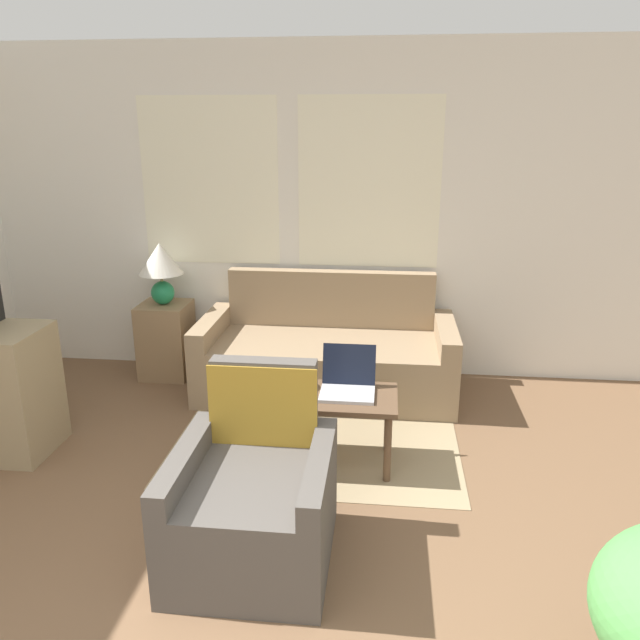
% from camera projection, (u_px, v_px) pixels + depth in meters
% --- Properties ---
extents(wall_back, '(6.05, 0.06, 2.60)m').
position_uv_depth(wall_back, '(298.00, 214.00, 4.96)').
color(wall_back, white).
rests_on(wall_back, ground_plane).
extents(rug, '(1.83, 1.90, 0.01)m').
position_uv_depth(rug, '(321.00, 422.00, 4.34)').
color(rug, '#9E8966').
rests_on(rug, ground_plane).
extents(couch, '(1.92, 0.86, 0.88)m').
position_uv_depth(couch, '(327.00, 357.00, 4.82)').
color(couch, '#937A5B').
rests_on(couch, ground_plane).
extents(armchair, '(0.73, 0.79, 0.88)m').
position_uv_depth(armchair, '(255.00, 502.00, 2.96)').
color(armchair, '#514C47').
rests_on(armchair, ground_plane).
extents(side_table, '(0.39, 0.39, 0.61)m').
position_uv_depth(side_table, '(166.00, 340.00, 5.09)').
color(side_table, '#937551').
rests_on(side_table, ground_plane).
extents(table_lamp, '(0.35, 0.35, 0.49)m').
position_uv_depth(table_lamp, '(161.00, 265.00, 4.90)').
color(table_lamp, '#1E8451').
rests_on(table_lamp, side_table).
extents(coffee_table, '(1.02, 0.46, 0.45)m').
position_uv_depth(coffee_table, '(312.00, 403.00, 3.73)').
color(coffee_table, brown).
rests_on(coffee_table, ground_plane).
extents(laptop, '(0.32, 0.32, 0.26)m').
position_uv_depth(laptop, '(348.00, 383.00, 3.73)').
color(laptop, '#B7B7BC').
rests_on(laptop, coffee_table).
extents(cup_navy, '(0.10, 0.10, 0.09)m').
position_uv_depth(cup_navy, '(265.00, 384.00, 3.75)').
color(cup_navy, white).
rests_on(cup_navy, coffee_table).
extents(cup_yellow, '(0.09, 0.09, 0.08)m').
position_uv_depth(cup_yellow, '(242.00, 386.00, 3.72)').
color(cup_yellow, gold).
rests_on(cup_yellow, coffee_table).
extents(snack_bowl, '(0.18, 0.18, 0.06)m').
position_uv_depth(snack_bowl, '(301.00, 383.00, 3.80)').
color(snack_bowl, gold).
rests_on(snack_bowl, coffee_table).
extents(tv_remote, '(0.05, 0.15, 0.02)m').
position_uv_depth(tv_remote, '(300.00, 400.00, 3.61)').
color(tv_remote, black).
rests_on(tv_remote, coffee_table).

